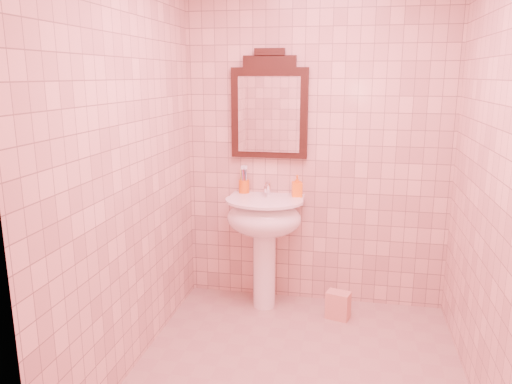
% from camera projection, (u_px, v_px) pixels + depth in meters
% --- Properties ---
extents(floor, '(2.20, 2.20, 0.00)m').
position_uv_depth(floor, '(296.00, 375.00, 3.00)').
color(floor, tan).
rests_on(floor, ground).
extents(back_wall, '(2.00, 0.02, 2.50)m').
position_uv_depth(back_wall, '(316.00, 145.00, 3.77)').
color(back_wall, beige).
rests_on(back_wall, floor).
extents(pedestal_sink, '(0.58, 0.58, 0.86)m').
position_uv_depth(pedestal_sink, '(264.00, 225.00, 3.75)').
color(pedestal_sink, white).
rests_on(pedestal_sink, floor).
extents(faucet, '(0.04, 0.16, 0.11)m').
position_uv_depth(faucet, '(267.00, 188.00, 3.82)').
color(faucet, white).
rests_on(faucet, pedestal_sink).
extents(mirror, '(0.58, 0.06, 0.81)m').
position_uv_depth(mirror, '(269.00, 108.00, 3.74)').
color(mirror, black).
rests_on(mirror, back_wall).
extents(toothbrush_cup, '(0.08, 0.08, 0.19)m').
position_uv_depth(toothbrush_cup, '(244.00, 186.00, 3.89)').
color(toothbrush_cup, orange).
rests_on(toothbrush_cup, pedestal_sink).
extents(soap_dispenser, '(0.09, 0.09, 0.17)m').
position_uv_depth(soap_dispenser, '(297.00, 186.00, 3.77)').
color(soap_dispenser, orange).
rests_on(soap_dispenser, pedestal_sink).
extents(towel, '(0.19, 0.15, 0.20)m').
position_uv_depth(towel, '(338.00, 305.00, 3.69)').
color(towel, '#E09A84').
rests_on(towel, floor).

